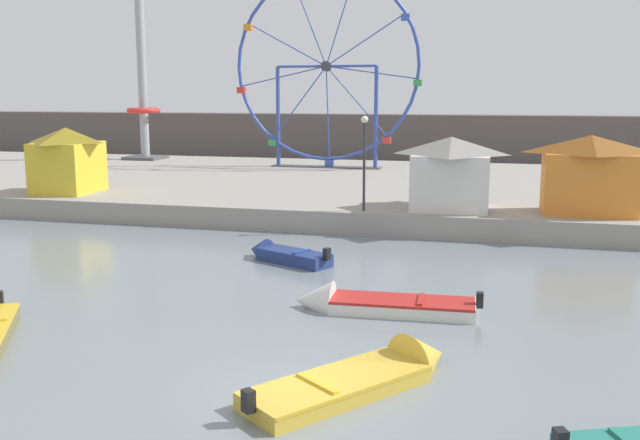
{
  "coord_description": "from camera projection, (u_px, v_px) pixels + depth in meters",
  "views": [
    {
      "loc": [
        4.02,
        -13.64,
        6.25
      ],
      "look_at": [
        -2.01,
        9.54,
        1.97
      ],
      "focal_mm": 39.88,
      "sensor_mm": 36.0,
      "label": 1
    }
  ],
  "objects": [
    {
      "name": "ground_plane",
      "position": [
        299.0,
        391.0,
        15.09
      ],
      "size": [
        240.0,
        240.0,
        0.0
      ],
      "primitive_type": "plane",
      "color": "slate"
    },
    {
      "name": "quay_promenade",
      "position": [
        434.0,
        190.0,
        42.79
      ],
      "size": [
        110.0,
        25.05,
        1.03
      ],
      "primitive_type": "cube",
      "color": "gray",
      "rests_on": "ground_plane"
    },
    {
      "name": "distant_town_skyline",
      "position": [
        458.0,
        140.0,
        62.32
      ],
      "size": [
        140.0,
        3.0,
        4.4
      ],
      "primitive_type": "cube",
      "color": "#564C47",
      "rests_on": "ground_plane"
    },
    {
      "name": "motorboat_navy_blue",
      "position": [
        283.0,
        254.0,
        26.77
      ],
      "size": [
        3.83,
        2.51,
        1.06
      ],
      "rotation": [
        0.0,
        0.0,
        2.7
      ],
      "color": "navy",
      "rests_on": "ground_plane"
    },
    {
      "name": "motorboat_white_red_stripe",
      "position": [
        367.0,
        304.0,
        20.64
      ],
      "size": [
        5.48,
        1.59,
        1.27
      ],
      "rotation": [
        0.0,
        0.0,
        3.2
      ],
      "color": "silver",
      "rests_on": "ground_plane"
    },
    {
      "name": "motorboat_mustard_yellow",
      "position": [
        378.0,
        373.0,
        15.59
      ],
      "size": [
        4.36,
        5.09,
        1.39
      ],
      "rotation": [
        0.0,
        0.0,
        0.92
      ],
      "color": "gold",
      "rests_on": "ground_plane"
    },
    {
      "name": "ferris_wheel_blue_frame",
      "position": [
        326.0,
        69.0,
        49.57
      ],
      "size": [
        13.32,
        1.2,
        13.68
      ],
      "color": "#334CA8",
      "rests_on": "quay_promenade"
    },
    {
      "name": "drop_tower_steel_tower",
      "position": [
        143.0,
        91.0,
        56.22
      ],
      "size": [
        2.8,
        2.8,
        14.21
      ],
      "color": "#999EA3",
      "rests_on": "quay_promenade"
    },
    {
      "name": "carnival_booth_orange_canopy",
      "position": [
        589.0,
        173.0,
        30.87
      ],
      "size": [
        4.3,
        2.89,
        3.45
      ],
      "rotation": [
        0.0,
        0.0,
        0.02
      ],
      "color": "orange",
      "rests_on": "quay_promenade"
    },
    {
      "name": "carnival_booth_white_ticket",
      "position": [
        451.0,
        172.0,
        32.33
      ],
      "size": [
        3.9,
        3.89,
        3.29
      ],
      "rotation": [
        0.0,
        0.0,
        0.03
      ],
      "color": "silver",
      "rests_on": "quay_promenade"
    },
    {
      "name": "carnival_booth_yellow_awning",
      "position": [
        67.0,
        159.0,
        37.63
      ],
      "size": [
        3.29,
        3.83,
        3.45
      ],
      "rotation": [
        0.0,
        0.0,
        0.06
      ],
      "color": "yellow",
      "rests_on": "quay_promenade"
    },
    {
      "name": "promenade_lamp_near",
      "position": [
        364.0,
        150.0,
        31.51
      ],
      "size": [
        0.32,
        0.32,
        4.24
      ],
      "color": "#2D2D33",
      "rests_on": "quay_promenade"
    }
  ]
}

